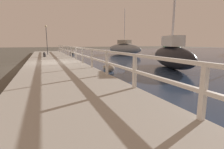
% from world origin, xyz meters
% --- Properties ---
extents(ground_plane, '(120.00, 120.00, 0.00)m').
position_xyz_m(ground_plane, '(0.00, 0.00, 0.00)').
color(ground_plane, '#4C473D').
extents(dock_walkway, '(3.84, 36.00, 0.25)m').
position_xyz_m(dock_walkway, '(0.00, 0.00, 0.12)').
color(dock_walkway, '#9E998E').
rests_on(dock_walkway, ground).
extents(railing, '(0.10, 32.50, 1.06)m').
position_xyz_m(railing, '(1.82, 0.00, 0.96)').
color(railing, white).
rests_on(railing, dock_walkway).
extents(boulder_mid_strip, '(0.39, 0.35, 0.30)m').
position_xyz_m(boulder_mid_strip, '(2.82, -3.31, 0.15)').
color(boulder_mid_strip, gray).
rests_on(boulder_mid_strip, ground).
extents(boulder_water_edge, '(0.72, 0.65, 0.54)m').
position_xyz_m(boulder_water_edge, '(3.30, 12.60, 0.27)').
color(boulder_water_edge, gray).
rests_on(boulder_water_edge, ground).
extents(boulder_upstream, '(0.51, 0.46, 0.38)m').
position_xyz_m(boulder_upstream, '(2.79, -4.14, 0.19)').
color(boulder_upstream, gray).
rests_on(boulder_upstream, ground).
extents(mooring_bollard, '(0.25, 0.25, 0.47)m').
position_xyz_m(mooring_bollard, '(-0.59, 5.36, 0.48)').
color(mooring_bollard, '#333338').
rests_on(mooring_bollard, dock_walkway).
extents(dock_lamp, '(0.22, 0.22, 3.38)m').
position_xyz_m(dock_lamp, '(-0.19, 8.72, 2.53)').
color(dock_lamp, '#2D2D33').
rests_on(dock_lamp, dock_walkway).
extents(sailboat_gray, '(3.78, 5.81, 6.22)m').
position_xyz_m(sailboat_gray, '(10.06, 9.13, 0.84)').
color(sailboat_gray, gray).
rests_on(sailboat_gray, water_surface).
extents(sailboat_green, '(2.07, 3.74, 8.33)m').
position_xyz_m(sailboat_green, '(18.82, 9.78, 0.88)').
color(sailboat_green, '#236B42').
rests_on(sailboat_green, water_surface).
extents(sailboat_black, '(2.85, 5.90, 6.81)m').
position_xyz_m(sailboat_black, '(7.01, -4.28, 0.82)').
color(sailboat_black, black).
rests_on(sailboat_black, water_surface).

